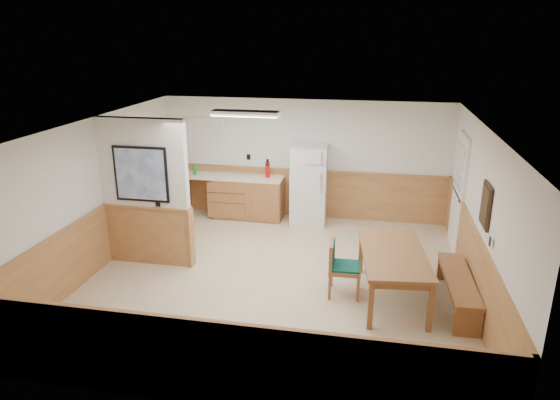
% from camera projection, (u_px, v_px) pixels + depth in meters
% --- Properties ---
extents(ground, '(6.00, 6.00, 0.00)m').
position_uv_depth(ground, '(276.00, 278.00, 8.07)').
color(ground, '#C3B18C').
rests_on(ground, ground).
extents(ceiling, '(6.00, 6.00, 0.02)m').
position_uv_depth(ceiling, '(276.00, 125.00, 7.27)').
color(ceiling, white).
rests_on(ceiling, back_wall).
extents(back_wall, '(6.00, 0.02, 2.50)m').
position_uv_depth(back_wall, '(304.00, 159.00, 10.46)').
color(back_wall, white).
rests_on(back_wall, ground).
extents(right_wall, '(0.02, 6.00, 2.50)m').
position_uv_depth(right_wall, '(481.00, 219.00, 7.13)').
color(right_wall, white).
rests_on(right_wall, ground).
extents(left_wall, '(0.02, 6.00, 2.50)m').
position_uv_depth(left_wall, '(98.00, 194.00, 8.21)').
color(left_wall, white).
rests_on(left_wall, ground).
extents(wainscot_back, '(6.00, 0.04, 1.00)m').
position_uv_depth(wainscot_back, '(303.00, 194.00, 10.68)').
color(wainscot_back, '#BA834A').
rests_on(wainscot_back, ground).
extents(wainscot_right, '(0.04, 6.00, 1.00)m').
position_uv_depth(wainscot_right, '(473.00, 266.00, 7.37)').
color(wainscot_right, '#BA834A').
rests_on(wainscot_right, ground).
extents(wainscot_left, '(0.04, 6.00, 1.00)m').
position_uv_depth(wainscot_left, '(104.00, 236.00, 8.45)').
color(wainscot_left, '#BA834A').
rests_on(wainscot_left, ground).
extents(partition_wall, '(1.50, 0.20, 2.50)m').
position_uv_depth(partition_wall, '(145.00, 194.00, 8.26)').
color(partition_wall, white).
rests_on(partition_wall, ground).
extents(kitchen_counter, '(2.20, 0.61, 1.00)m').
position_uv_depth(kitchen_counter, '(245.00, 196.00, 10.63)').
color(kitchen_counter, '#935E34').
rests_on(kitchen_counter, ground).
extents(exterior_door, '(0.07, 1.02, 2.15)m').
position_uv_depth(exterior_door, '(458.00, 192.00, 8.96)').
color(exterior_door, white).
rests_on(exterior_door, ground).
extents(kitchen_window, '(0.80, 0.04, 1.00)m').
position_uv_depth(kitchen_window, '(208.00, 142.00, 10.72)').
color(kitchen_window, white).
rests_on(kitchen_window, back_wall).
extents(wall_painting, '(0.04, 0.50, 0.60)m').
position_uv_depth(wall_painting, '(485.00, 205.00, 6.76)').
color(wall_painting, black).
rests_on(wall_painting, right_wall).
extents(fluorescent_fixture, '(1.20, 0.30, 0.09)m').
position_uv_depth(fluorescent_fixture, '(245.00, 113.00, 8.64)').
color(fluorescent_fixture, white).
rests_on(fluorescent_fixture, ceiling).
extents(refrigerator, '(0.75, 0.74, 1.63)m').
position_uv_depth(refrigerator, '(309.00, 185.00, 10.23)').
color(refrigerator, silver).
rests_on(refrigerator, ground).
extents(dining_table, '(1.10, 1.89, 0.75)m').
position_uv_depth(dining_table, '(393.00, 258.00, 7.25)').
color(dining_table, brown).
rests_on(dining_table, ground).
extents(dining_bench, '(0.42, 1.71, 0.45)m').
position_uv_depth(dining_bench, '(458.00, 284.00, 7.16)').
color(dining_bench, brown).
rests_on(dining_bench, ground).
extents(dining_chair, '(0.68, 0.49, 0.85)m').
position_uv_depth(dining_chair, '(339.00, 264.00, 7.45)').
color(dining_chair, brown).
rests_on(dining_chair, ground).
extents(fire_extinguisher, '(0.10, 0.10, 0.39)m').
position_uv_depth(fire_extinguisher, '(268.00, 169.00, 10.37)').
color(fire_extinguisher, red).
rests_on(fire_extinguisher, kitchen_counter).
extents(soap_bottle, '(0.09, 0.09, 0.24)m').
position_uv_depth(soap_bottle, '(195.00, 169.00, 10.61)').
color(soap_bottle, '#1A902D').
rests_on(soap_bottle, kitchen_counter).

